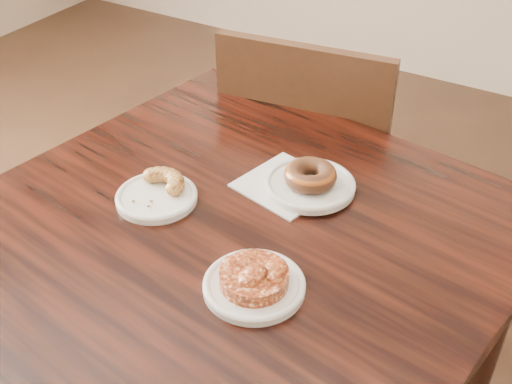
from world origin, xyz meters
The scene contains 9 objects.
cafe_table centered at (0.09, 0.19, 0.38)m, with size 0.92×0.92×0.75m, color black.
chair_far centered at (-0.03, 0.84, 0.45)m, with size 0.46×0.46×0.90m, color black, non-canonical shape.
napkin centered at (0.12, 0.36, 0.75)m, with size 0.16×0.16×0.00m, color white.
plate_donut centered at (0.16, 0.37, 0.76)m, with size 0.17×0.17×0.01m, color white.
plate_cruller centered at (-0.07, 0.19, 0.76)m, with size 0.15×0.15×0.01m, color white.
plate_fritter centered at (0.21, 0.08, 0.76)m, with size 0.16×0.16×0.01m, color white.
glazed_donut centered at (0.16, 0.37, 0.78)m, with size 0.10×0.10×0.04m, color brown.
apple_fritter centered at (0.21, 0.08, 0.78)m, with size 0.15×0.15×0.04m, color #461507, non-canonical shape.
cruller_fragment centered at (-0.07, 0.19, 0.78)m, with size 0.11×0.11×0.03m, color #633213, non-canonical shape.
Camera 1 is at (0.58, -0.54, 1.47)m, focal length 45.00 mm.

